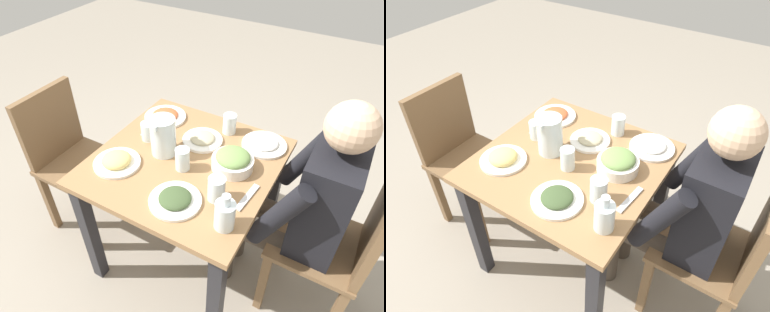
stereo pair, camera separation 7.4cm
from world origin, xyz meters
TOP-DOWN VIEW (x-y plane):
  - ground_plane at (0.00, 0.00)m, footprint 8.00×8.00m
  - dining_table at (0.00, 0.00)m, footprint 0.82×0.82m
  - chair_near at (0.08, -0.74)m, footprint 0.40×0.40m
  - chair_far at (-0.07, 0.74)m, footprint 0.40×0.40m
  - diner_near at (0.08, -0.54)m, footprint 0.48×0.53m
  - water_pitcher at (0.00, 0.12)m, footprint 0.16×0.12m
  - salad_bowl at (0.06, -0.21)m, footprint 0.19×0.19m
  - plate_dolmas at (-0.25, -0.10)m, footprint 0.22×0.22m
  - plate_beans at (0.17, 0.00)m, footprint 0.20×0.20m
  - plate_rice_curry at (0.25, 0.28)m, footprint 0.23×0.23m
  - plate_yoghurt at (0.28, -0.28)m, footprint 0.22×0.22m
  - plate_fries at (-0.18, 0.26)m, footprint 0.22×0.22m
  - water_glass_near_right at (-0.15, -0.23)m, footprint 0.07×0.07m
  - water_glass_center at (0.05, 0.24)m, footprint 0.07×0.07m
  - water_glass_by_pitcher at (0.30, -0.08)m, footprint 0.07×0.07m
  - water_glass_far_right at (-0.05, -0.02)m, footprint 0.07×0.07m
  - oil_carafe at (-0.26, -0.32)m, footprint 0.08×0.08m
  - fork_near at (-0.08, -0.35)m, footprint 0.17×0.04m
  - knife_near at (0.14, 0.30)m, footprint 0.19×0.04m

SIDE VIEW (x-z plane):
  - ground_plane at x=0.00m, z-range 0.00..0.00m
  - chair_near at x=0.08m, z-range 0.06..0.96m
  - chair_far at x=-0.07m, z-range 0.06..0.96m
  - dining_table at x=0.00m, z-range 0.23..0.97m
  - diner_near at x=0.08m, z-range 0.06..1.26m
  - fork_near at x=-0.08m, z-range 0.74..0.74m
  - knife_near at x=0.14m, z-range 0.74..0.74m
  - plate_rice_curry at x=0.25m, z-range 0.73..0.77m
  - plate_yoghurt at x=0.28m, z-range 0.73..0.77m
  - plate_beans at x=0.17m, z-range 0.73..0.77m
  - plate_dolmas at x=-0.25m, z-range 0.73..0.77m
  - plate_fries at x=-0.18m, z-range 0.73..0.78m
  - salad_bowl at x=0.06m, z-range 0.73..0.82m
  - water_glass_center at x=0.05m, z-range 0.74..0.83m
  - water_glass_by_pitcher at x=0.30m, z-range 0.74..0.84m
  - water_glass_far_right at x=-0.05m, z-range 0.74..0.84m
  - water_glass_near_right at x=-0.15m, z-range 0.74..0.85m
  - oil_carafe at x=-0.26m, z-range 0.71..0.87m
  - water_pitcher at x=0.00m, z-range 0.74..0.93m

